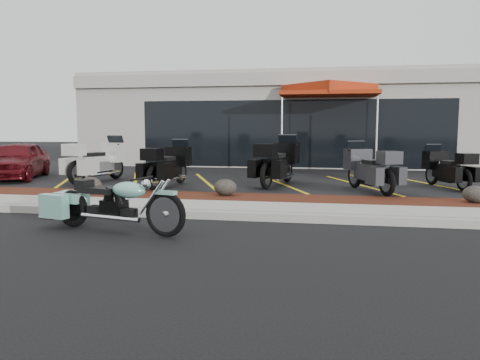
% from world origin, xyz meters
% --- Properties ---
extents(ground, '(90.00, 90.00, 0.00)m').
position_xyz_m(ground, '(0.00, 0.00, 0.00)').
color(ground, black).
rests_on(ground, ground).
extents(curb, '(24.00, 0.25, 0.15)m').
position_xyz_m(curb, '(0.00, 0.90, 0.07)').
color(curb, gray).
rests_on(curb, ground).
extents(sidewalk, '(24.00, 1.20, 0.15)m').
position_xyz_m(sidewalk, '(0.00, 1.60, 0.07)').
color(sidewalk, gray).
rests_on(sidewalk, ground).
extents(mulch_bed, '(24.00, 1.20, 0.16)m').
position_xyz_m(mulch_bed, '(0.00, 2.80, 0.08)').
color(mulch_bed, black).
rests_on(mulch_bed, ground).
extents(upper_lot, '(26.00, 9.60, 0.15)m').
position_xyz_m(upper_lot, '(0.00, 8.20, 0.07)').
color(upper_lot, black).
rests_on(upper_lot, ground).
extents(dealership_building, '(18.00, 8.16, 4.00)m').
position_xyz_m(dealership_building, '(0.00, 14.47, 2.01)').
color(dealership_building, gray).
rests_on(dealership_building, ground).
extents(boulder_left, '(0.56, 0.47, 0.40)m').
position_xyz_m(boulder_left, '(-4.30, 2.64, 0.36)').
color(boulder_left, black).
rests_on(boulder_left, mulch_bed).
extents(boulder_mid, '(0.54, 0.45, 0.38)m').
position_xyz_m(boulder_mid, '(-1.04, 2.91, 0.35)').
color(boulder_mid, black).
rests_on(boulder_mid, mulch_bed).
extents(boulder_right, '(0.51, 0.43, 0.36)m').
position_xyz_m(boulder_right, '(4.38, 2.81, 0.34)').
color(boulder_right, black).
rests_on(boulder_right, mulch_bed).
extents(hero_cruiser, '(2.83, 1.36, 0.97)m').
position_xyz_m(hero_cruiser, '(-1.23, -0.76, 0.48)').
color(hero_cruiser, '#70AE9F').
rests_on(hero_cruiser, ground).
extents(touring_white, '(1.39, 2.47, 1.35)m').
position_xyz_m(touring_white, '(-5.12, 5.82, 0.83)').
color(touring_white, silver).
rests_on(touring_white, upper_lot).
extents(touring_black_front, '(1.12, 2.28, 1.27)m').
position_xyz_m(touring_black_front, '(-2.80, 5.07, 0.79)').
color(touring_black_front, black).
rests_on(touring_black_front, upper_lot).
extents(touring_black_mid, '(1.45, 2.54, 1.40)m').
position_xyz_m(touring_black_mid, '(0.18, 5.86, 0.85)').
color(touring_black_mid, black).
rests_on(touring_black_mid, upper_lot).
extents(touring_grey, '(1.62, 2.30, 1.25)m').
position_xyz_m(touring_grey, '(2.03, 4.89, 0.78)').
color(touring_grey, '#2B2C30').
rests_on(touring_grey, upper_lot).
extents(touring_black_rear, '(1.35, 2.10, 1.14)m').
position_xyz_m(touring_black_rear, '(4.18, 5.95, 0.72)').
color(touring_black_rear, black).
rests_on(touring_black_rear, upper_lot).
extents(parked_car, '(2.42, 3.69, 1.17)m').
position_xyz_m(parked_car, '(-8.20, 5.39, 0.73)').
color(parked_car, '#4F0B10').
rests_on(parked_car, upper_lot).
extents(traffic_cone, '(0.36, 0.36, 0.49)m').
position_xyz_m(traffic_cone, '(-0.02, 7.83, 0.39)').
color(traffic_cone, '#CF4306').
rests_on(traffic_cone, upper_lot).
extents(popup_canopy, '(4.16, 4.16, 3.18)m').
position_xyz_m(popup_canopy, '(1.36, 10.17, 3.04)').
color(popup_canopy, silver).
rests_on(popup_canopy, upper_lot).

